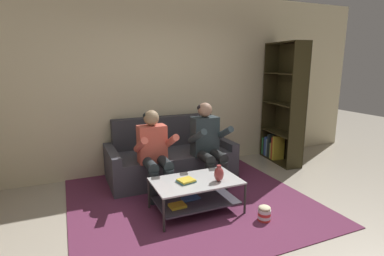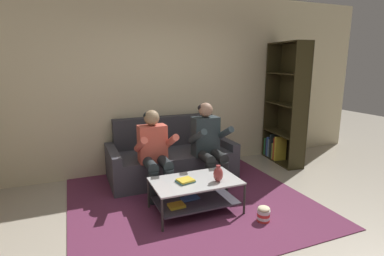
{
  "view_description": "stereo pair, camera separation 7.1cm",
  "coord_description": "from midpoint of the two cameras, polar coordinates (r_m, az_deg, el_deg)",
  "views": [
    {
      "loc": [
        -1.37,
        -2.32,
        1.78
      ],
      "look_at": [
        0.13,
        1.15,
        0.95
      ],
      "focal_mm": 28.0,
      "sensor_mm": 36.0,
      "label": 1
    },
    {
      "loc": [
        -1.3,
        -2.35,
        1.78
      ],
      "look_at": [
        0.13,
        1.15,
        0.95
      ],
      "focal_mm": 28.0,
      "sensor_mm": 36.0,
      "label": 2
    }
  ],
  "objects": [
    {
      "name": "ground",
      "position": [
        3.22,
        6.64,
        -21.2
      ],
      "size": [
        16.8,
        16.8,
        0.0
      ],
      "primitive_type": "plane",
      "color": "#ABA18F"
    },
    {
      "name": "vase",
      "position": [
        3.58,
        5.59,
        -8.7
      ],
      "size": [
        0.11,
        0.11,
        0.2
      ],
      "color": "#943434",
      "rests_on": "coffee_table"
    },
    {
      "name": "coffee_table",
      "position": [
        3.68,
        1.07,
        -11.9
      ],
      "size": [
        1.04,
        0.62,
        0.4
      ],
      "color": "#BBBBBA",
      "rests_on": "ground"
    },
    {
      "name": "person_seated_left",
      "position": [
        4.05,
        -6.61,
        -4.13
      ],
      "size": [
        0.5,
        0.58,
        1.16
      ],
      "color": "#21282A",
      "rests_on": "ground"
    },
    {
      "name": "person_seated_right",
      "position": [
        4.32,
        3.63,
        -2.64
      ],
      "size": [
        0.5,
        0.58,
        1.22
      ],
      "color": "black",
      "rests_on": "ground"
    },
    {
      "name": "book_stack",
      "position": [
        3.57,
        -0.68,
        -9.99
      ],
      "size": [
        0.23,
        0.2,
        0.04
      ],
      "color": "teal",
      "rests_on": "coffee_table"
    },
    {
      "name": "popcorn_tub",
      "position": [
        3.64,
        14.04,
        -15.62
      ],
      "size": [
        0.15,
        0.15,
        0.19
      ],
      "color": "red",
      "rests_on": "ground"
    },
    {
      "name": "bookshelf",
      "position": [
        5.65,
        17.6,
        2.19
      ],
      "size": [
        0.42,
        0.95,
        2.12
      ],
      "color": "#2D2713",
      "rests_on": "ground"
    },
    {
      "name": "back_partition",
      "position": [
        4.99,
        -6.84,
        8.51
      ],
      "size": [
        8.4,
        0.12,
        2.9
      ],
      "primitive_type": "cube",
      "color": "beige",
      "rests_on": "ground"
    },
    {
      "name": "couch",
      "position": [
        4.76,
        -3.67,
        -5.79
      ],
      "size": [
        1.92,
        0.91,
        0.92
      ],
      "color": "#3F3F46",
      "rests_on": "ground"
    },
    {
      "name": "area_rug",
      "position": [
        4.21,
        -0.9,
        -12.54
      ],
      "size": [
        3.0,
        3.16,
        0.01
      ],
      "color": "#612845",
      "rests_on": "ground"
    }
  ]
}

